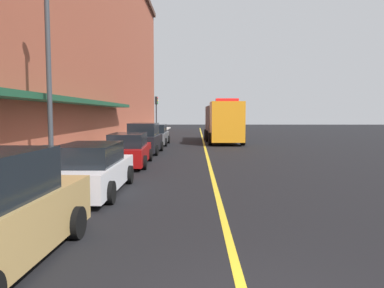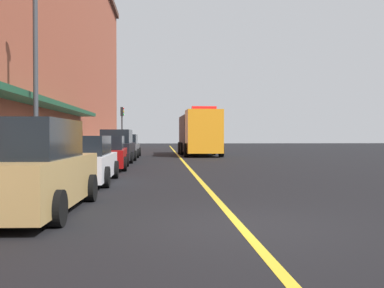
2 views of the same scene
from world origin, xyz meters
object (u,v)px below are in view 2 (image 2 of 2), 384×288
Objects in this scene: parked_car_2 at (107,153)px; parked_car_3 at (117,147)px; parked_car_1 at (83,161)px; street_lamp_left at (36,58)px; parked_car_0 at (29,170)px; parked_car_4 at (125,146)px; parking_meter_0 at (39,151)px; traffic_light_near at (122,120)px; utility_truck at (199,133)px; parking_meter_1 at (98,143)px.

parked_car_3 is at bearing -1.95° from parked_car_2.
street_lamp_left is (-2.07, 2.11, 3.66)m from parked_car_1.
street_lamp_left reaches higher than parked_car_0.
parked_car_4 is (-0.00, 6.33, -0.11)m from parked_car_3.
parked_car_4 reaches higher than parked_car_1.
parked_car_1 reaches higher than parking_meter_0.
parked_car_0 is at bearing -88.06° from traffic_light_near.
parked_car_1 is 21.35m from utility_truck.
parked_car_1 is at bearing -16.69° from utility_truck.
parking_meter_1 is at bearing -49.52° from utility_truck.
parked_car_2 is 15.41m from utility_truck.
traffic_light_near reaches higher than parking_meter_1.
parked_car_2 is at bearing -86.83° from traffic_light_near.
utility_truck reaches higher than parking_meter_0.
parking_meter_1 is at bearing 90.00° from parking_meter_0.
parked_car_4 is (-0.02, 11.75, 0.04)m from parked_car_2.
parked_car_3 is 20.68m from traffic_light_near.
traffic_light_near is (-6.93, 11.56, 1.43)m from utility_truck.
parking_meter_0 is at bearing -90.00° from parking_meter_1.
parked_car_0 is 38.03m from traffic_light_near.
parking_meter_0 is at bearing 84.28° from parked_car_1.
parked_car_4 is at bearing 1.76° from parked_car_0.
parked_car_0 is 1.15× the size of traffic_light_near.
traffic_light_near is at bearing 2.21° from parked_car_1.
street_lamp_left reaches higher than traffic_light_near.
parking_meter_1 is at bearing 87.18° from street_lamp_left.
utility_truck is 6.62× the size of parking_meter_1.
parked_car_0 is 1.02× the size of parked_car_1.
traffic_light_near is at bearing 5.58° from parked_car_4.
parked_car_2 is at bearing -22.61° from utility_truck.
parked_car_2 is at bearing -79.43° from parking_meter_1.
parked_car_0 is 20.09m from parking_meter_1.
parking_meter_1 is 18.02m from traffic_light_near.
parking_meter_0 is at bearing -73.04° from street_lamp_left.
parking_meter_1 is (0.00, 14.13, 0.00)m from parking_meter_0.
parked_car_1 reaches higher than parked_car_2.
traffic_light_near is (-1.28, 37.94, 2.28)m from parked_car_0.
traffic_light_near is (0.06, 32.02, 2.10)m from parking_meter_0.
parked_car_3 is at bearing -86.05° from traffic_light_near.
parking_meter_0 is 0.31× the size of traffic_light_near.
street_lamp_left is at bearing -91.26° from traffic_light_near.
parked_car_2 is 11.75m from parked_car_4.
parked_car_1 is 1.51m from parking_meter_0.
street_lamp_left is 30.09m from traffic_light_near.
parked_car_3 reaches higher than parked_car_0.
parked_car_3 is at bearing 82.69° from parking_meter_0.
street_lamp_left is at bearing -24.00° from utility_truck.
parked_car_3 is at bearing -60.54° from parking_meter_1.
parked_car_3 is (-0.02, 5.42, 0.15)m from parked_car_2.
parked_car_1 is 1.00× the size of parked_car_4.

